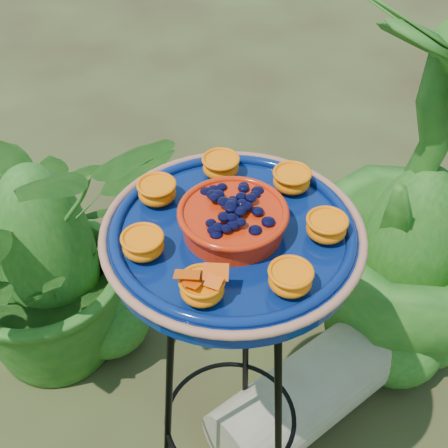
{
  "coord_description": "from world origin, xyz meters",
  "views": [
    {
      "loc": [
        -0.09,
        -0.82,
        1.66
      ],
      "look_at": [
        -0.0,
        -0.03,
        0.94
      ],
      "focal_mm": 50.0,
      "sensor_mm": 36.0,
      "label": 1
    }
  ],
  "objects": [
    {
      "name": "feeder_dish",
      "position": [
        0.01,
        -0.03,
        0.92
      ],
      "size": [
        0.58,
        0.58,
        0.1
      ],
      "rotation": [
        0.0,
        0.0,
        -0.38
      ],
      "color": "#071954",
      "rests_on": "tripod_stand"
    },
    {
      "name": "driftwood_log",
      "position": [
        0.3,
        0.16,
        0.11
      ],
      "size": [
        0.69,
        0.55,
        0.22
      ],
      "primitive_type": "cylinder",
      "rotation": [
        0.0,
        1.57,
        0.56
      ],
      "color": "gray",
      "rests_on": "ground"
    },
    {
      "name": "shrub_back_left",
      "position": [
        -0.46,
        0.5,
        0.42
      ],
      "size": [
        0.96,
        0.91,
        0.85
      ],
      "primitive_type": "imported",
      "rotation": [
        0.0,
        0.0,
        0.42
      ],
      "color": "#195015",
      "rests_on": "ground"
    },
    {
      "name": "tripod_stand",
      "position": [
        0.01,
        -0.03,
        0.53
      ],
      "size": [
        0.41,
        0.41,
        0.88
      ],
      "rotation": [
        0.0,
        0.0,
        -0.38
      ],
      "color": "black",
      "rests_on": "ground"
    },
    {
      "name": "shrub_back_right",
      "position": [
        0.61,
        0.42,
        0.56
      ],
      "size": [
        0.78,
        0.78,
        1.12
      ],
      "primitive_type": "imported",
      "rotation": [
        0.0,
        0.0,
        1.86
      ],
      "color": "#195015",
      "rests_on": "ground"
    }
  ]
}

